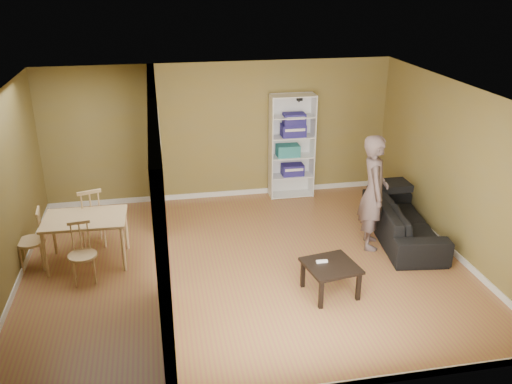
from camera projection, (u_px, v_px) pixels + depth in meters
room_shell at (245, 185)px, 7.64m from camera, size 6.50×6.50×6.50m
partition at (159, 191)px, 7.43m from camera, size 0.22×5.50×2.60m
wall_speaker at (299, 98)px, 10.11m from camera, size 0.10×0.10×0.10m
sofa at (404, 215)px, 8.83m from camera, size 2.28×1.21×0.83m
person at (375, 183)px, 8.34m from camera, size 0.92×0.80×2.16m
bookshelf at (291, 146)px, 10.35m from camera, size 0.84×0.37×2.00m
paper_box_navy_a at (292, 170)px, 10.49m from camera, size 0.42×0.27×0.21m
paper_box_teal at (288, 150)px, 10.32m from camera, size 0.43×0.28×0.22m
paper_box_navy_b at (293, 130)px, 10.19m from camera, size 0.45×0.29×0.23m
paper_box_navy_c at (294, 120)px, 10.12m from camera, size 0.41×0.26×0.21m
coffee_table at (331, 269)px, 7.31m from camera, size 0.67×0.67×0.45m
game_controller at (322, 261)px, 7.33m from camera, size 0.16×0.04×0.03m
dining_table at (85, 222)px, 7.98m from camera, size 1.19×0.79×0.74m
chair_left at (30, 240)px, 7.91m from camera, size 0.46×0.46×0.92m
chair_near at (82, 254)px, 7.57m from camera, size 0.45×0.45×0.88m
chair_far at (90, 216)px, 8.55m from camera, size 0.58×0.58×1.02m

